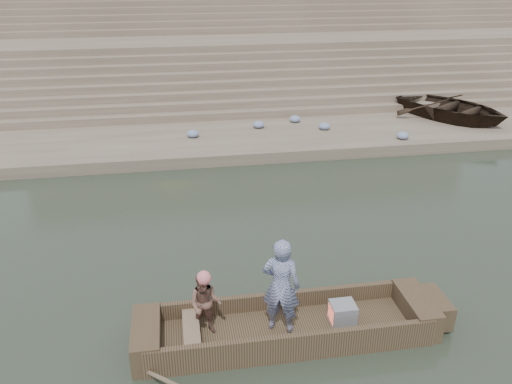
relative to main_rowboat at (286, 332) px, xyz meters
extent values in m
plane|color=#283427|center=(3.94, 2.65, -0.11)|extent=(120.00, 120.00, 0.00)
cube|color=gray|center=(3.94, 10.65, 0.09)|extent=(32.00, 4.00, 0.40)
cube|color=gray|center=(3.94, 18.15, 1.29)|extent=(32.00, 3.00, 2.80)
cube|color=gray|center=(3.94, 25.15, 2.49)|extent=(32.00, 3.00, 5.20)
cube|color=gray|center=(3.94, 12.90, 0.24)|extent=(32.00, 0.50, 0.70)
cube|color=gray|center=(3.94, 13.40, 0.39)|extent=(32.00, 0.50, 1.00)
cube|color=gray|center=(3.94, 13.90, 0.54)|extent=(32.00, 0.50, 1.30)
cube|color=gray|center=(3.94, 14.40, 0.69)|extent=(32.00, 0.50, 1.60)
cube|color=gray|center=(3.94, 14.90, 0.84)|extent=(32.00, 0.50, 1.90)
cube|color=gray|center=(3.94, 15.40, 0.99)|extent=(32.00, 0.50, 2.20)
cube|color=gray|center=(3.94, 15.90, 1.14)|extent=(32.00, 0.50, 2.50)
cube|color=gray|center=(3.94, 16.40, 1.29)|extent=(32.00, 0.50, 2.80)
cube|color=gray|center=(3.94, 19.90, 1.44)|extent=(32.00, 0.50, 3.10)
cube|color=gray|center=(3.94, 20.40, 1.59)|extent=(32.00, 0.50, 3.40)
cube|color=gray|center=(3.94, 20.90, 1.74)|extent=(32.00, 0.50, 3.70)
cube|color=gray|center=(3.94, 21.40, 1.89)|extent=(32.00, 0.50, 4.00)
cube|color=gray|center=(3.94, 21.90, 2.04)|extent=(32.00, 0.50, 4.30)
cube|color=gray|center=(3.94, 22.40, 2.19)|extent=(32.00, 0.50, 4.60)
cube|color=gray|center=(3.94, 22.90, 2.34)|extent=(32.00, 0.50, 4.90)
cube|color=gray|center=(3.94, 23.40, 2.49)|extent=(32.00, 0.50, 5.20)
cube|color=brown|center=(0.00, 0.00, 0.00)|extent=(5.00, 1.30, 0.22)
cube|color=brown|center=(0.00, -0.62, 0.17)|extent=(5.20, 0.12, 0.56)
cube|color=brown|center=(0.00, 0.62, 0.17)|extent=(5.20, 0.12, 0.56)
cube|color=brown|center=(-2.55, 0.00, 0.19)|extent=(0.50, 1.30, 0.60)
cube|color=brown|center=(2.55, 0.00, 0.19)|extent=(0.50, 1.30, 0.60)
cube|color=brown|center=(2.95, 0.00, 0.21)|extent=(0.35, 0.90, 0.50)
cube|color=#937A5B|center=(-1.75, 0.00, 0.29)|extent=(0.30, 1.20, 0.08)
cylinder|color=#937A5B|center=(-2.40, -0.90, 0.19)|extent=(1.03, 2.10, 1.36)
sphere|color=#F0767A|center=(-1.47, 0.13, 1.29)|extent=(0.26, 0.26, 0.26)
imported|color=navy|center=(-0.12, 0.00, 1.05)|extent=(0.81, 0.68, 1.89)
imported|color=#21644F|center=(-1.47, 0.13, 0.73)|extent=(0.69, 0.59, 1.24)
cube|color=gray|center=(1.07, 0.00, 0.31)|extent=(0.46, 0.42, 0.40)
cube|color=#E5593F|center=(0.86, 0.00, 0.31)|extent=(0.04, 0.34, 0.32)
imported|color=#2D2116|center=(9.33, 11.36, 0.76)|extent=(5.16, 5.56, 0.94)
ellipsoid|color=#3F5999|center=(3.86, 10.86, 0.42)|extent=(0.44, 0.44, 0.26)
ellipsoid|color=#3F5999|center=(1.41, 11.46, 0.42)|extent=(0.44, 0.44, 0.26)
ellipsoid|color=#3F5999|center=(6.36, 9.30, 0.42)|extent=(0.44, 0.44, 0.26)
ellipsoid|color=#3F5999|center=(2.96, 11.96, 0.42)|extent=(0.44, 0.44, 0.26)
ellipsoid|color=#3F5999|center=(-1.17, 10.75, 0.42)|extent=(0.44, 0.44, 0.26)
camera|label=1|loc=(-1.79, -7.45, 6.44)|focal=36.20mm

